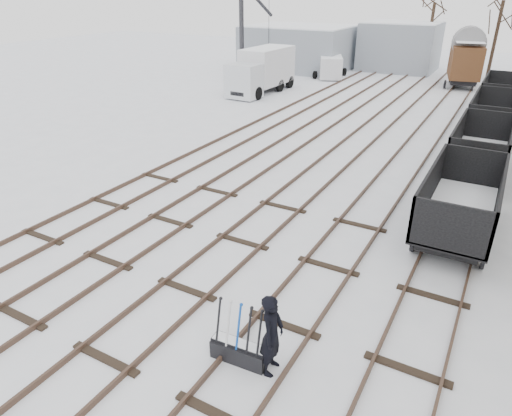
{
  "coord_description": "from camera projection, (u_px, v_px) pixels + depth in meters",
  "views": [
    {
      "loc": [
        6.73,
        -8.08,
        7.58
      ],
      "look_at": [
        0.34,
        3.33,
        1.2
      ],
      "focal_mm": 32.0,
      "sensor_mm": 36.0,
      "label": 1
    }
  ],
  "objects": [
    {
      "name": "tracks",
      "position": [
        349.0,
        149.0,
        23.3
      ],
      "size": [
        13.9,
        52.0,
        0.16
      ],
      "color": "black",
      "rests_on": "ground"
    },
    {
      "name": "worker",
      "position": [
        272.0,
        335.0,
        9.59
      ],
      "size": [
        0.55,
        0.76,
        1.94
      ],
      "primitive_type": "imported",
      "rotation": [
        0.0,
        0.0,
        1.7
      ],
      "color": "black",
      "rests_on": "ground"
    },
    {
      "name": "freight_wagon_d",
      "position": [
        499.0,
        99.0,
        30.12
      ],
      "size": [
        2.22,
        5.54,
        2.26
      ],
      "color": "black",
      "rests_on": "ground"
    },
    {
      "name": "box_van_wagon",
      "position": [
        465.0,
        60.0,
        37.23
      ],
      "size": [
        3.37,
        5.18,
        3.66
      ],
      "rotation": [
        0.0,
        0.0,
        0.18
      ],
      "color": "black",
      "rests_on": "ground"
    },
    {
      "name": "freight_wagon_c",
      "position": [
        491.0,
        121.0,
        25.11
      ],
      "size": [
        2.22,
        5.54,
        2.26
      ],
      "color": "black",
      "rests_on": "ground"
    },
    {
      "name": "freight_wagon_b",
      "position": [
        479.0,
        155.0,
        20.09
      ],
      "size": [
        2.22,
        5.54,
        2.26
      ],
      "color": "black",
      "rests_on": "ground"
    },
    {
      "name": "crane",
      "position": [
        243.0,
        53.0,
        40.64
      ],
      "size": [
        2.02,
        5.06,
        8.49
      ],
      "rotation": [
        0.0,
        0.0,
        -0.22
      ],
      "color": "#28282D",
      "rests_on": "ground"
    },
    {
      "name": "lorry",
      "position": [
        262.0,
        70.0,
        35.27
      ],
      "size": [
        2.54,
        7.33,
        3.3
      ],
      "rotation": [
        0.0,
        0.0,
        -0.03
      ],
      "color": "black",
      "rests_on": "ground"
    },
    {
      "name": "ground_frame",
      "position": [
        239.0,
        350.0,
        10.15
      ],
      "size": [
        1.32,
        0.5,
        1.49
      ],
      "rotation": [
        0.0,
        0.0,
        0.07
      ],
      "color": "black",
      "rests_on": "ground"
    },
    {
      "name": "tree_far_right",
      "position": [
        495.0,
        40.0,
        40.99
      ],
      "size": [
        0.3,
        0.3,
        6.47
      ],
      "primitive_type": "cylinder",
      "color": "black",
      "rests_on": "ground"
    },
    {
      "name": "panel_van",
      "position": [
        330.0,
        66.0,
        41.57
      ],
      "size": [
        3.47,
        4.78,
        1.93
      ],
      "rotation": [
        0.0,
        0.0,
        0.4
      ],
      "color": "silver",
      "rests_on": "ground"
    },
    {
      "name": "freight_wagon_a",
      "position": [
        459.0,
        212.0,
        15.07
      ],
      "size": [
        2.22,
        5.54,
        2.26
      ],
      "color": "black",
      "rests_on": "ground"
    },
    {
      "name": "shed_right",
      "position": [
        400.0,
        46.0,
        44.74
      ],
      "size": [
        7.0,
        6.0,
        4.5
      ],
      "color": "#939CA6",
      "rests_on": "ground"
    },
    {
      "name": "ground",
      "position": [
        187.0,
        290.0,
        12.62
      ],
      "size": [
        120.0,
        120.0,
        0.0
      ],
      "primitive_type": "plane",
      "color": "white",
      "rests_on": "ground"
    },
    {
      "name": "shed_left",
      "position": [
        299.0,
        47.0,
        45.65
      ],
      "size": [
        10.0,
        8.0,
        4.1
      ],
      "color": "#939CA6",
      "rests_on": "ground"
    },
    {
      "name": "tree_far_left",
      "position": [
        429.0,
        37.0,
        44.01
      ],
      "size": [
        0.3,
        0.3,
        6.2
      ],
      "primitive_type": "cylinder",
      "color": "black",
      "rests_on": "ground"
    }
  ]
}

